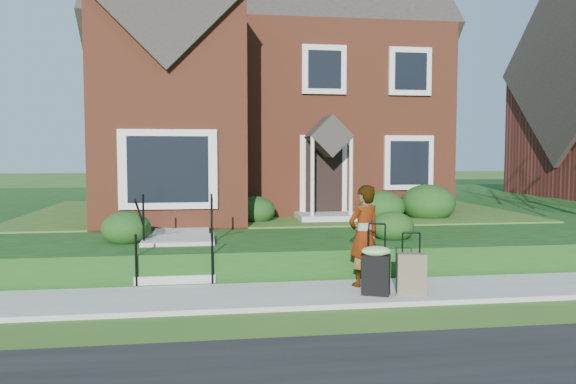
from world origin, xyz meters
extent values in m
plane|color=#2D5119|center=(0.00, 0.00, 0.00)|extent=(120.00, 120.00, 0.00)
cube|color=#9E9B93|center=(0.00, 0.00, 0.04)|extent=(60.00, 1.60, 0.08)
cube|color=#11390F|center=(4.00, 10.90, 0.30)|extent=(44.00, 20.00, 0.60)
cube|color=#9E9B93|center=(-2.50, 5.00, 0.63)|extent=(1.20, 6.00, 0.06)
cube|color=brown|center=(0.00, 10.00, 3.30)|extent=(10.00, 8.00, 5.40)
cube|color=brown|center=(-2.80, 5.20, 3.30)|extent=(3.60, 2.40, 5.40)
cube|color=silver|center=(-2.80, 4.05, 2.00)|extent=(2.20, 0.30, 1.80)
cube|color=black|center=(1.20, 5.94, 1.65)|extent=(1.00, 0.12, 2.10)
cube|color=black|center=(3.60, 5.95, 2.10)|extent=(1.40, 0.10, 1.50)
cube|color=#9E9B93|center=(-2.50, 1.00, 0.15)|extent=(1.40, 0.30, 0.15)
cube|color=#9E9B93|center=(-2.50, 1.30, 0.30)|extent=(1.40, 0.30, 0.15)
cube|color=#9E9B93|center=(-2.50, 1.60, 0.45)|extent=(1.40, 0.30, 0.15)
cube|color=#9E9B93|center=(-2.50, 1.90, 0.60)|extent=(1.40, 0.30, 0.15)
cube|color=#9E9B93|center=(-2.50, 2.45, 0.60)|extent=(1.40, 0.80, 0.15)
cylinder|color=black|center=(-3.15, 0.85, 0.53)|extent=(0.04, 0.04, 0.90)
cylinder|color=black|center=(-3.15, 2.05, 1.13)|extent=(0.04, 0.04, 0.90)
cylinder|color=black|center=(-1.85, 0.85, 0.53)|extent=(0.04, 0.04, 0.90)
cylinder|color=black|center=(-1.85, 2.05, 1.13)|extent=(0.04, 0.04, 0.90)
ellipsoid|color=black|center=(-3.93, 5.49, 1.08)|extent=(1.38, 1.38, 0.97)
ellipsoid|color=black|center=(-0.73, 5.36, 0.97)|extent=(1.06, 1.06, 0.74)
ellipsoid|color=black|center=(2.65, 5.33, 1.03)|extent=(1.22, 1.22, 0.85)
ellipsoid|color=black|center=(4.01, 5.53, 1.12)|extent=(1.47, 1.47, 1.03)
ellipsoid|color=black|center=(-3.53, 2.46, 0.94)|extent=(0.98, 0.98, 0.68)
ellipsoid|color=black|center=(1.86, 2.15, 0.91)|extent=(0.90, 0.90, 0.63)
imported|color=#999999|center=(0.74, 0.33, 0.95)|extent=(0.75, 0.64, 1.74)
cube|color=black|center=(0.76, -0.32, 0.41)|extent=(0.50, 0.40, 0.66)
cylinder|color=black|center=(0.76, -0.32, 1.23)|extent=(0.25, 0.13, 0.03)
cylinder|color=black|center=(0.63, -0.32, 0.98)|extent=(0.02, 0.02, 0.49)
cylinder|color=black|center=(0.89, -0.32, 0.98)|extent=(0.02, 0.02, 0.49)
cylinder|color=black|center=(0.61, -0.32, 0.11)|extent=(0.06, 0.07, 0.06)
cylinder|color=black|center=(0.91, -0.32, 0.11)|extent=(0.06, 0.07, 0.06)
ellipsoid|color=#8ABF6D|center=(0.76, -0.32, 0.81)|extent=(0.60, 0.56, 0.15)
cube|color=brown|center=(1.35, -0.35, 0.41)|extent=(0.51, 0.36, 0.67)
cylinder|color=black|center=(1.35, -0.35, 1.07)|extent=(0.28, 0.09, 0.03)
cylinder|color=black|center=(1.21, -0.35, 0.91)|extent=(0.02, 0.02, 0.32)
cylinder|color=black|center=(1.48, -0.35, 0.91)|extent=(0.02, 0.02, 0.32)
cylinder|color=black|center=(1.18, -0.35, 0.11)|extent=(0.05, 0.07, 0.06)
cylinder|color=black|center=(1.51, -0.35, 0.11)|extent=(0.05, 0.07, 0.06)
camera|label=1|loc=(-1.91, -8.96, 2.37)|focal=35.00mm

